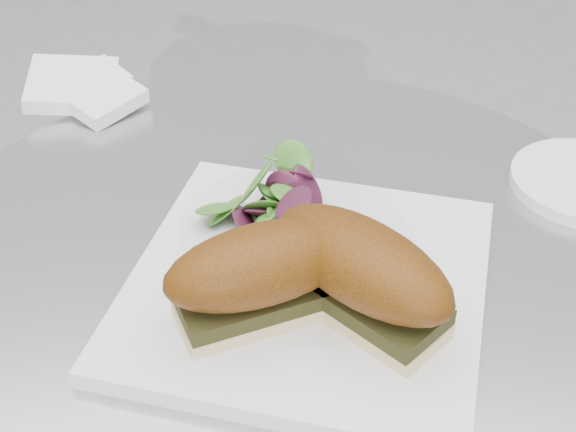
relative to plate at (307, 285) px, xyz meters
name	(u,v)px	position (x,y,z in m)	size (l,w,h in m)	color
table	(287,426)	(-0.02, 0.05, -0.25)	(0.70, 0.70, 0.73)	silver
plate	(307,285)	(0.00, 0.00, 0.00)	(0.29, 0.29, 0.02)	white
sandwich_left	(262,273)	(-0.03, -0.05, 0.05)	(0.17, 0.14, 0.08)	beige
sandwich_right	(361,271)	(0.04, -0.03, 0.05)	(0.18, 0.16, 0.08)	beige
salad	(268,196)	(-0.04, 0.08, 0.03)	(0.10, 0.10, 0.05)	#418C2E
napkin	(88,97)	(-0.29, 0.29, 0.00)	(0.13, 0.13, 0.02)	white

